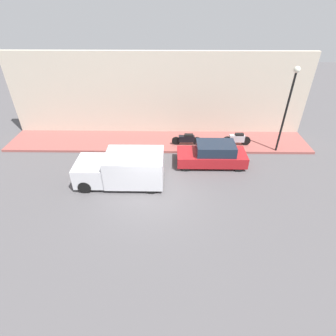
{
  "coord_description": "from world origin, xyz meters",
  "views": [
    {
      "loc": [
        -10.17,
        -0.89,
        8.35
      ],
      "look_at": [
        1.38,
        -0.72,
        0.6
      ],
      "focal_mm": 28.0,
      "sensor_mm": 36.0,
      "label": 1
    }
  ],
  "objects": [
    {
      "name": "motorcycle_black",
      "position": [
        4.81,
        -1.87,
        0.55
      ],
      "size": [
        0.3,
        1.88,
        0.74
      ],
      "color": "black",
      "rests_on": "sidewalk"
    },
    {
      "name": "ground_plane",
      "position": [
        0.0,
        0.0,
        0.0
      ],
      "size": [
        60.0,
        60.0,
        0.0
      ],
      "primitive_type": "plane",
      "color": "#514F51"
    },
    {
      "name": "sidewalk",
      "position": [
        5.34,
        0.0,
        0.07
      ],
      "size": [
        2.82,
        19.6,
        0.15
      ],
      "color": "#934C47",
      "rests_on": "ground_plane"
    },
    {
      "name": "streetlamp",
      "position": [
        4.16,
        -7.43,
        3.49
      ],
      "size": [
        0.35,
        0.35,
        5.03
      ],
      "color": "black",
      "rests_on": "sidewalk"
    },
    {
      "name": "parked_car",
      "position": [
        2.71,
        -3.25,
        0.65
      ],
      "size": [
        1.6,
        3.91,
        1.37
      ],
      "color": "maroon",
      "rests_on": "ground_plane"
    },
    {
      "name": "scooter_silver",
      "position": [
        4.8,
        -5.08,
        0.59
      ],
      "size": [
        0.3,
        1.79,
        0.82
      ],
      "color": "#B7B7BF",
      "rests_on": "sidewalk"
    },
    {
      "name": "delivery_van",
      "position": [
        0.92,
        1.65,
        0.86
      ],
      "size": [
        2.02,
        4.46,
        1.68
      ],
      "color": "silver",
      "rests_on": "ground_plane"
    },
    {
      "name": "building_facade",
      "position": [
        6.91,
        0.0,
        2.72
      ],
      "size": [
        0.3,
        19.6,
        5.45
      ],
      "color": "beige",
      "rests_on": "ground_plane"
    }
  ]
}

